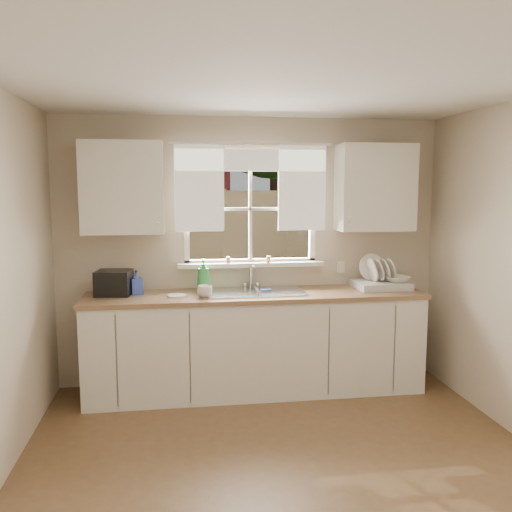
{
  "coord_description": "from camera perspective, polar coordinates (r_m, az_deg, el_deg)",
  "views": [
    {
      "loc": [
        -0.69,
        -3.05,
        1.86
      ],
      "look_at": [
        0.0,
        1.65,
        1.25
      ],
      "focal_mm": 38.0,
      "sensor_mm": 36.0,
      "label": 1
    }
  ],
  "objects": [
    {
      "name": "base_cabinets",
      "position": [
        4.99,
        -0.05,
        -9.28
      ],
      "size": [
        3.0,
        0.62,
        0.87
      ],
      "primitive_type": "cube",
      "color": "white",
      "rests_on": "ground"
    },
    {
      "name": "curtains",
      "position": [
        5.05,
        -0.5,
        8.16
      ],
      "size": [
        1.5,
        0.03,
        0.81
      ],
      "color": "white",
      "rests_on": "room_walls"
    },
    {
      "name": "wall_outlet",
      "position": [
        5.33,
        8.88,
        -1.18
      ],
      "size": [
        0.08,
        0.01,
        0.12
      ],
      "primitive_type": "cube",
      "color": "beige",
      "rests_on": "room_walls"
    },
    {
      "name": "soap_bottle_c",
      "position": [
        4.95,
        -14.88,
        -3.0
      ],
      "size": [
        0.14,
        0.14,
        0.17
      ],
      "primitive_type": "imported",
      "rotation": [
        0.0,
        0.0,
        -0.04
      ],
      "color": "beige",
      "rests_on": "countertop"
    },
    {
      "name": "ceiling",
      "position": [
        3.19,
        4.54,
        18.85
      ],
      "size": [
        3.6,
        4.0,
        0.02
      ],
      "primitive_type": "cube",
      "color": "silver",
      "rests_on": "room_walls"
    },
    {
      "name": "backyard",
      "position": [
        11.65,
        -2.07,
        15.23
      ],
      "size": [
        20.0,
        10.0,
        6.13
      ],
      "color": "#335421",
      "rests_on": "ground"
    },
    {
      "name": "room_walls",
      "position": [
        3.13,
        4.57,
        -4.22
      ],
      "size": [
        3.62,
        4.02,
        2.5
      ],
      "color": "beige",
      "rests_on": "ground"
    },
    {
      "name": "sill_jars",
      "position": [
        5.08,
        -0.81,
        -0.38
      ],
      "size": [
        0.42,
        0.04,
        0.06
      ],
      "color": "brown",
      "rests_on": "window"
    },
    {
      "name": "window",
      "position": [
        5.11,
        -0.57,
        3.12
      ],
      "size": [
        1.38,
        0.16,
        1.06
      ],
      "color": "white",
      "rests_on": "room_walls"
    },
    {
      "name": "ground",
      "position": [
        3.64,
        4.1,
        -23.46
      ],
      "size": [
        4.0,
        4.0,
        0.0
      ],
      "primitive_type": "plane",
      "color": "brown",
      "rests_on": "ground"
    },
    {
      "name": "soap_bottle_a",
      "position": [
        4.9,
        -5.55,
        -2.08
      ],
      "size": [
        0.12,
        0.13,
        0.31
      ],
      "primitive_type": "imported",
      "rotation": [
        0.0,
        0.0,
        -0.06
      ],
      "color": "green",
      "rests_on": "countertop"
    },
    {
      "name": "bowl",
      "position": [
        5.23,
        14.6,
        -2.35
      ],
      "size": [
        0.24,
        0.24,
        0.06
      ],
      "primitive_type": "imported",
      "rotation": [
        0.0,
        0.0,
        0.05
      ],
      "color": "white",
      "rests_on": "dish_rack"
    },
    {
      "name": "cup",
      "position": [
        4.7,
        -5.41,
        -3.73
      ],
      "size": [
        0.15,
        0.15,
        0.1
      ],
      "primitive_type": "imported",
      "rotation": [
        0.0,
        0.0,
        0.13
      ],
      "color": "silver",
      "rests_on": "countertop"
    },
    {
      "name": "countertop",
      "position": [
        4.88,
        -0.05,
        -4.15
      ],
      "size": [
        3.04,
        0.65,
        0.04
      ],
      "primitive_type": "cube",
      "color": "olive",
      "rests_on": "base_cabinets"
    },
    {
      "name": "dish_rack",
      "position": [
        5.23,
        12.98,
        -2.59
      ],
      "size": [
        0.5,
        0.39,
        0.31
      ],
      "color": "silver",
      "rests_on": "countertop"
    },
    {
      "name": "saucer",
      "position": [
        4.78,
        -8.31,
        -4.15
      ],
      "size": [
        0.17,
        0.17,
        0.01
      ],
      "primitive_type": "cylinder",
      "color": "silver",
      "rests_on": "countertop"
    },
    {
      "name": "upper_cabinet_left",
      "position": [
        4.9,
        -13.85,
        6.99
      ],
      "size": [
        0.7,
        0.33,
        0.8
      ],
      "primitive_type": "cube",
      "color": "white",
      "rests_on": "room_walls"
    },
    {
      "name": "upper_cabinet_right",
      "position": [
        5.21,
        12.43,
        7.04
      ],
      "size": [
        0.7,
        0.33,
        0.8
      ],
      "primitive_type": "cube",
      "color": "white",
      "rests_on": "room_walls"
    },
    {
      "name": "black_appliance",
      "position": [
        4.93,
        -14.72,
        -2.73
      ],
      "size": [
        0.33,
        0.3,
        0.22
      ],
      "primitive_type": "cube",
      "rotation": [
        0.0,
        0.0,
        -0.14
      ],
      "color": "black",
      "rests_on": "countertop"
    },
    {
      "name": "sink",
      "position": [
        4.92,
        -0.1,
        -4.67
      ],
      "size": [
        0.88,
        0.52,
        0.4
      ],
      "color": "#B7B7BC",
      "rests_on": "countertop"
    },
    {
      "name": "soap_bottle_b",
      "position": [
        4.93,
        -12.49,
        -2.7
      ],
      "size": [
        0.12,
        0.12,
        0.22
      ],
      "primitive_type": "imported",
      "rotation": [
        0.0,
        0.0,
        0.3
      ],
      "color": "blue",
      "rests_on": "countertop"
    }
  ]
}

